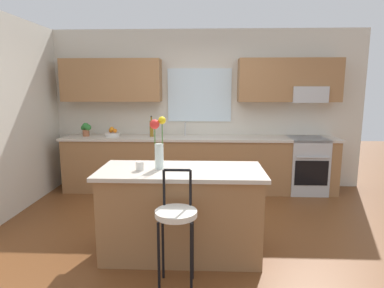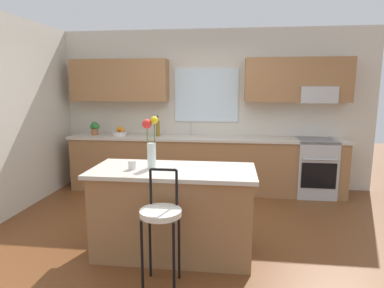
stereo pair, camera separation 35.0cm
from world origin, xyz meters
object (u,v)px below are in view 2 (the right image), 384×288
object	(u,v)px
flower_vase	(151,143)
fruit_bowl_oranges	(120,132)
bottle_olive_oil	(158,128)
bar_stool_near	(161,218)
mug_ceramic	(132,165)
oven_range	(314,167)
kitchen_island	(173,211)
potted_plant_small	(95,128)

from	to	relation	value
flower_vase	fruit_bowl_oranges	xyz separation A→B (m)	(-1.09, 2.17, -0.21)
flower_vase	bottle_olive_oil	distance (m)	2.21
bottle_olive_oil	bar_stool_near	bearing A→B (deg)	-76.78
flower_vase	mug_ceramic	world-z (taller)	flower_vase
bar_stool_near	mug_ceramic	size ratio (longest dim) A/B	11.58
bar_stool_near	mug_ceramic	xyz separation A→B (m)	(-0.41, 0.53, 0.33)
oven_range	kitchen_island	bearing A→B (deg)	-131.89
fruit_bowl_oranges	potted_plant_small	size ratio (longest dim) A/B	1.06
oven_range	bottle_olive_oil	bearing A→B (deg)	179.45
mug_ceramic	bottle_olive_oil	bearing A→B (deg)	96.16
fruit_bowl_oranges	bottle_olive_oil	bearing A→B (deg)	-0.42
oven_range	potted_plant_small	distance (m)	3.74
flower_vase	potted_plant_small	size ratio (longest dim) A/B	2.35
bottle_olive_oil	oven_range	bearing A→B (deg)	-0.55
kitchen_island	bottle_olive_oil	distance (m)	2.35
oven_range	potted_plant_small	size ratio (longest dim) A/B	4.05
fruit_bowl_oranges	kitchen_island	bearing A→B (deg)	-58.75
bar_stool_near	bottle_olive_oil	size ratio (longest dim) A/B	3.01
kitchen_island	fruit_bowl_oranges	bearing A→B (deg)	121.25
oven_range	kitchen_island	distance (m)	2.89
bar_stool_near	fruit_bowl_oranges	xyz separation A→B (m)	(-1.32, 2.77, 0.33)
kitchen_island	potted_plant_small	size ratio (longest dim) A/B	7.37
fruit_bowl_oranges	oven_range	bearing A→B (deg)	-0.52
fruit_bowl_oranges	bottle_olive_oil	xyz separation A→B (m)	(0.67, -0.00, 0.09)
fruit_bowl_oranges	potted_plant_small	world-z (taller)	potted_plant_small
bar_stool_near	kitchen_island	bearing A→B (deg)	90.00
flower_vase	bottle_olive_oil	bearing A→B (deg)	101.02
kitchen_island	bottle_olive_oil	bearing A→B (deg)	106.65
bar_stool_near	potted_plant_small	bearing A→B (deg)	122.51
flower_vase	oven_range	bearing A→B (deg)	44.85
bar_stool_near	mug_ceramic	world-z (taller)	bar_stool_near
bar_stool_near	bottle_olive_oil	bearing A→B (deg)	103.22
bar_stool_near	potted_plant_small	size ratio (longest dim) A/B	4.59
oven_range	flower_vase	distance (m)	3.13
flower_vase	fruit_bowl_oranges	bearing A→B (deg)	116.72
mug_ceramic	kitchen_island	bearing A→B (deg)	9.19
bar_stool_near	bottle_olive_oil	xyz separation A→B (m)	(-0.65, 2.77, 0.43)
oven_range	flower_vase	bearing A→B (deg)	-135.15
bar_stool_near	fruit_bowl_oranges	size ratio (longest dim) A/B	4.34
oven_range	mug_ceramic	distance (m)	3.26
oven_range	bar_stool_near	xyz separation A→B (m)	(-1.93, -2.74, 0.18)
flower_vase	mug_ceramic	distance (m)	0.29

